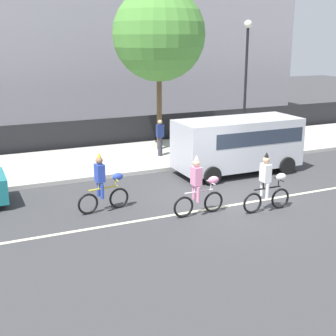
{
  "coord_description": "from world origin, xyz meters",
  "views": [
    {
      "loc": [
        -7.9,
        -12.69,
        5.29
      ],
      "look_at": [
        -1.64,
        1.2,
        1.0
      ],
      "focal_mm": 50.0,
      "sensor_mm": 36.0,
      "label": 1
    }
  ],
  "objects_px": {
    "parade_cyclist_pink": "(199,189)",
    "street_lamp_post": "(246,66)",
    "pedestrian_onlooker": "(160,137)",
    "parked_van_silver": "(239,141)",
    "parade_cyclist_zebra": "(268,185)",
    "parade_cyclist_cobalt": "(104,185)"
  },
  "relations": [
    {
      "from": "parade_cyclist_zebra",
      "to": "parked_van_silver",
      "type": "height_order",
      "value": "parked_van_silver"
    },
    {
      "from": "parade_cyclist_pink",
      "to": "street_lamp_post",
      "type": "relative_size",
      "value": 0.33
    },
    {
      "from": "parade_cyclist_zebra",
      "to": "street_lamp_post",
      "type": "relative_size",
      "value": 0.33
    },
    {
      "from": "parked_van_silver",
      "to": "pedestrian_onlooker",
      "type": "relative_size",
      "value": 3.09
    },
    {
      "from": "parked_van_silver",
      "to": "street_lamp_post",
      "type": "height_order",
      "value": "street_lamp_post"
    },
    {
      "from": "parked_van_silver",
      "to": "parade_cyclist_zebra",
      "type": "bearing_deg",
      "value": -110.62
    },
    {
      "from": "street_lamp_post",
      "to": "pedestrian_onlooker",
      "type": "distance_m",
      "value": 5.1
    },
    {
      "from": "street_lamp_post",
      "to": "pedestrian_onlooker",
      "type": "bearing_deg",
      "value": 175.09
    },
    {
      "from": "parade_cyclist_zebra",
      "to": "pedestrian_onlooker",
      "type": "distance_m",
      "value": 7.36
    },
    {
      "from": "parade_cyclist_zebra",
      "to": "parade_cyclist_pink",
      "type": "bearing_deg",
      "value": 164.55
    },
    {
      "from": "parked_van_silver",
      "to": "pedestrian_onlooker",
      "type": "height_order",
      "value": "parked_van_silver"
    },
    {
      "from": "parade_cyclist_pink",
      "to": "parked_van_silver",
      "type": "bearing_deg",
      "value": 43.87
    },
    {
      "from": "parade_cyclist_pink",
      "to": "parade_cyclist_zebra",
      "type": "bearing_deg",
      "value": -15.45
    },
    {
      "from": "parade_cyclist_cobalt",
      "to": "street_lamp_post",
      "type": "relative_size",
      "value": 0.33
    },
    {
      "from": "parade_cyclist_pink",
      "to": "street_lamp_post",
      "type": "bearing_deg",
      "value": 48.1
    },
    {
      "from": "parade_cyclist_pink",
      "to": "parked_van_silver",
      "type": "distance_m",
      "value": 5.05
    },
    {
      "from": "parade_cyclist_pink",
      "to": "pedestrian_onlooker",
      "type": "bearing_deg",
      "value": 76.56
    },
    {
      "from": "parade_cyclist_cobalt",
      "to": "parade_cyclist_zebra",
      "type": "distance_m",
      "value": 5.11
    },
    {
      "from": "parade_cyclist_pink",
      "to": "street_lamp_post",
      "type": "xyz_separation_m",
      "value": [
        5.75,
        6.41,
        3.15
      ]
    },
    {
      "from": "parade_cyclist_pink",
      "to": "parked_van_silver",
      "type": "height_order",
      "value": "parked_van_silver"
    },
    {
      "from": "parade_cyclist_cobalt",
      "to": "parked_van_silver",
      "type": "relative_size",
      "value": 0.38
    },
    {
      "from": "parade_cyclist_zebra",
      "to": "street_lamp_post",
      "type": "distance_m",
      "value": 8.49
    }
  ]
}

